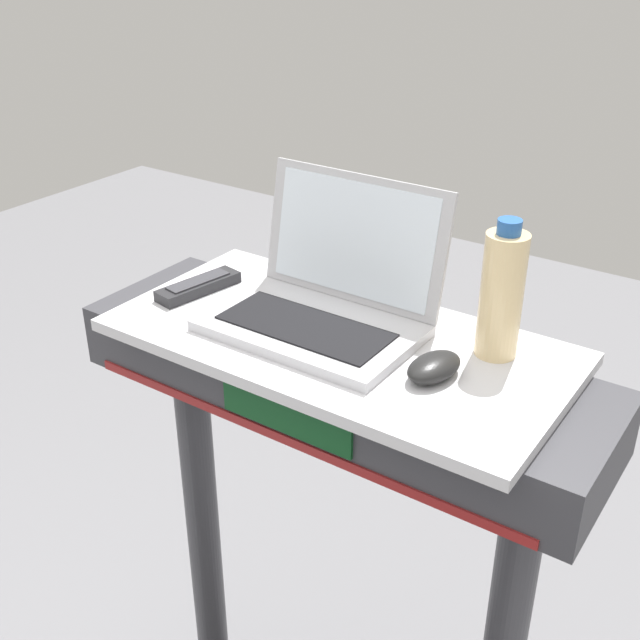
{
  "coord_description": "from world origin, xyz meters",
  "views": [
    {
      "loc": [
        0.61,
        -0.24,
        1.82
      ],
      "look_at": [
        0.0,
        0.65,
        1.25
      ],
      "focal_mm": 44.73,
      "sensor_mm": 36.0,
      "label": 1
    }
  ],
  "objects_px": {
    "computer_mouse": "(434,367)",
    "tv_remote": "(198,286)",
    "laptop": "(325,298)",
    "water_bottle": "(502,294)"
  },
  "relations": [
    {
      "from": "laptop",
      "to": "computer_mouse",
      "type": "bearing_deg",
      "value": -9.28
    },
    {
      "from": "tv_remote",
      "to": "water_bottle",
      "type": "bearing_deg",
      "value": 10.07
    },
    {
      "from": "computer_mouse",
      "to": "tv_remote",
      "type": "bearing_deg",
      "value": -172.25
    },
    {
      "from": "laptop",
      "to": "water_bottle",
      "type": "distance_m",
      "value": 0.28
    },
    {
      "from": "laptop",
      "to": "computer_mouse",
      "type": "relative_size",
      "value": 3.39
    },
    {
      "from": "laptop",
      "to": "tv_remote",
      "type": "distance_m",
      "value": 0.26
    },
    {
      "from": "water_bottle",
      "to": "tv_remote",
      "type": "relative_size",
      "value": 1.32
    },
    {
      "from": "water_bottle",
      "to": "tv_remote",
      "type": "xyz_separation_m",
      "value": [
        -0.53,
        -0.09,
        -0.09
      ]
    },
    {
      "from": "water_bottle",
      "to": "laptop",
      "type": "bearing_deg",
      "value": -166.33
    },
    {
      "from": "computer_mouse",
      "to": "tv_remote",
      "type": "relative_size",
      "value": 0.6
    }
  ]
}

